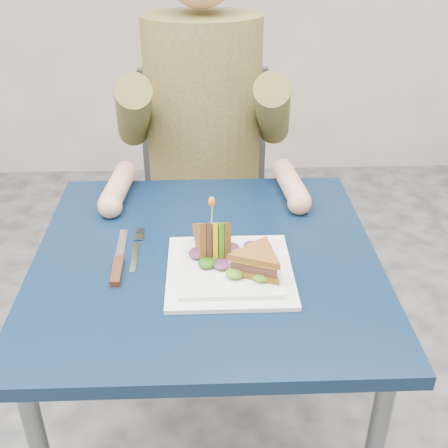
{
  "coord_description": "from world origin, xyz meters",
  "views": [
    {
      "loc": [
        0.0,
        -1.02,
        1.42
      ],
      "look_at": [
        0.04,
        -0.02,
        0.82
      ],
      "focal_mm": 45.0,
      "sensor_mm": 36.0,
      "label": 1
    }
  ],
  "objects_px": {
    "knife": "(118,266)",
    "sandwich_flat": "(258,262)",
    "table": "(207,284)",
    "sandwich_upright": "(212,240)",
    "chair": "(205,192)",
    "fork": "(136,250)",
    "plate": "(230,270)",
    "diner": "(203,94)"
  },
  "relations": [
    {
      "from": "table",
      "to": "chair",
      "type": "bearing_deg",
      "value": 90.0
    },
    {
      "from": "diner",
      "to": "sandwich_upright",
      "type": "xyz_separation_m",
      "value": [
        0.01,
        -0.58,
        -0.13
      ]
    },
    {
      "from": "fork",
      "to": "knife",
      "type": "bearing_deg",
      "value": -115.6
    },
    {
      "from": "fork",
      "to": "sandwich_upright",
      "type": "bearing_deg",
      "value": -16.0
    },
    {
      "from": "table",
      "to": "fork",
      "type": "height_order",
      "value": "fork"
    },
    {
      "from": "plate",
      "to": "diner",
      "type": "bearing_deg",
      "value": 94.43
    },
    {
      "from": "plate",
      "to": "fork",
      "type": "distance_m",
      "value": 0.22
    },
    {
      "from": "table",
      "to": "chair",
      "type": "relative_size",
      "value": 0.81
    },
    {
      "from": "sandwich_flat",
      "to": "fork",
      "type": "relative_size",
      "value": 0.91
    },
    {
      "from": "chair",
      "to": "sandwich_upright",
      "type": "xyz_separation_m",
      "value": [
        0.01,
        -0.69,
        0.24
      ]
    },
    {
      "from": "knife",
      "to": "chair",
      "type": "bearing_deg",
      "value": 75.34
    },
    {
      "from": "chair",
      "to": "fork",
      "type": "height_order",
      "value": "chair"
    },
    {
      "from": "sandwich_flat",
      "to": "sandwich_upright",
      "type": "xyz_separation_m",
      "value": [
        -0.09,
        0.07,
        0.01
      ]
    },
    {
      "from": "knife",
      "to": "sandwich_flat",
      "type": "bearing_deg",
      "value": -10.22
    },
    {
      "from": "fork",
      "to": "chair",
      "type": "bearing_deg",
      "value": 76.53
    },
    {
      "from": "plate",
      "to": "knife",
      "type": "bearing_deg",
      "value": 173.38
    },
    {
      "from": "chair",
      "to": "sandwich_upright",
      "type": "distance_m",
      "value": 0.74
    },
    {
      "from": "table",
      "to": "chair",
      "type": "xyz_separation_m",
      "value": [
        0.0,
        0.67,
        -0.11
      ]
    },
    {
      "from": "sandwich_upright",
      "to": "plate",
      "type": "bearing_deg",
      "value": -52.19
    },
    {
      "from": "plate",
      "to": "sandwich_upright",
      "type": "xyz_separation_m",
      "value": [
        -0.03,
        0.04,
        0.05
      ]
    },
    {
      "from": "sandwich_upright",
      "to": "knife",
      "type": "xyz_separation_m",
      "value": [
        -0.2,
        -0.02,
        -0.05
      ]
    },
    {
      "from": "sandwich_flat",
      "to": "diner",
      "type": "bearing_deg",
      "value": 99.02
    },
    {
      "from": "table",
      "to": "sandwich_upright",
      "type": "distance_m",
      "value": 0.14
    },
    {
      "from": "plate",
      "to": "sandwich_flat",
      "type": "height_order",
      "value": "sandwich_flat"
    },
    {
      "from": "sandwich_flat",
      "to": "fork",
      "type": "bearing_deg",
      "value": 155.4
    },
    {
      "from": "diner",
      "to": "knife",
      "type": "height_order",
      "value": "diner"
    },
    {
      "from": "plate",
      "to": "sandwich_flat",
      "type": "distance_m",
      "value": 0.07
    },
    {
      "from": "sandwich_upright",
      "to": "knife",
      "type": "bearing_deg",
      "value": -174.94
    },
    {
      "from": "table",
      "to": "plate",
      "type": "distance_m",
      "value": 0.12
    },
    {
      "from": "plate",
      "to": "knife",
      "type": "distance_m",
      "value": 0.24
    },
    {
      "from": "chair",
      "to": "sandwich_upright",
      "type": "height_order",
      "value": "chair"
    },
    {
      "from": "diner",
      "to": "fork",
      "type": "height_order",
      "value": "diner"
    },
    {
      "from": "table",
      "to": "diner",
      "type": "relative_size",
      "value": 1.01
    },
    {
      "from": "diner",
      "to": "plate",
      "type": "distance_m",
      "value": 0.65
    },
    {
      "from": "sandwich_flat",
      "to": "knife",
      "type": "bearing_deg",
      "value": 169.78
    },
    {
      "from": "diner",
      "to": "sandwich_flat",
      "type": "distance_m",
      "value": 0.68
    },
    {
      "from": "chair",
      "to": "sandwich_flat",
      "type": "height_order",
      "value": "chair"
    },
    {
      "from": "plate",
      "to": "sandwich_upright",
      "type": "bearing_deg",
      "value": 127.81
    },
    {
      "from": "sandwich_flat",
      "to": "knife",
      "type": "distance_m",
      "value": 0.3
    },
    {
      "from": "sandwich_upright",
      "to": "fork",
      "type": "xyz_separation_m",
      "value": [
        -0.17,
        0.05,
        -0.05
      ]
    },
    {
      "from": "chair",
      "to": "sandwich_flat",
      "type": "distance_m",
      "value": 0.81
    },
    {
      "from": "diner",
      "to": "fork",
      "type": "xyz_separation_m",
      "value": [
        -0.15,
        -0.53,
        -0.18
      ]
    }
  ]
}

